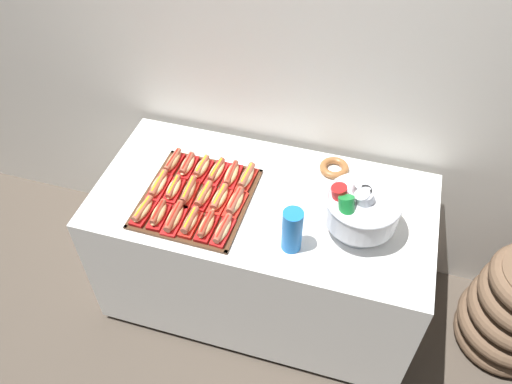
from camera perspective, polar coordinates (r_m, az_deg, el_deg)
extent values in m
plane|color=#4C4238|center=(3.00, 0.62, -11.18)|extent=(10.00, 10.00, 0.00)
cube|color=silver|center=(2.42, 4.14, 15.66)|extent=(6.00, 0.10, 2.60)
cube|color=white|center=(2.66, 0.69, -6.35)|extent=(1.57, 0.79, 0.75)
cylinder|color=black|center=(3.02, -13.87, -12.09)|extent=(0.05, 0.05, 0.04)
cylinder|color=black|center=(2.82, 13.13, -18.82)|extent=(0.05, 0.05, 0.04)
cylinder|color=black|center=(3.31, -9.47, -3.91)|extent=(0.05, 0.05, 0.04)
cylinder|color=black|center=(3.13, 14.47, -9.26)|extent=(0.05, 0.05, 0.04)
torus|color=brown|center=(3.09, 25.46, -13.92)|extent=(0.48, 0.48, 0.11)
torus|color=brown|center=(2.99, 26.19, -12.73)|extent=(0.51, 0.51, 0.11)
cube|color=#472B19|center=(2.38, -6.56, -0.71)|extent=(0.49, 0.53, 0.01)
cube|color=#472B19|center=(2.23, -8.99, -5.15)|extent=(0.48, 0.02, 0.01)
cube|color=#472B19|center=(2.54, -4.46, 3.41)|extent=(0.48, 0.02, 0.01)
cube|color=#472B19|center=(2.46, -11.58, 0.58)|extent=(0.02, 0.53, 0.01)
cube|color=#472B19|center=(2.32, -1.26, -1.83)|extent=(0.02, 0.53, 0.01)
cube|color=#B21414|center=(2.34, -12.33, -2.31)|extent=(0.07, 0.16, 0.02)
ellipsoid|color=#E0BC7F|center=(2.33, -12.41, -1.96)|extent=(0.06, 0.15, 0.04)
cylinder|color=#A8563D|center=(2.32, -12.46, -1.77)|extent=(0.04, 0.15, 0.03)
cylinder|color=yellow|center=(2.31, -12.51, -1.55)|extent=(0.02, 0.12, 0.01)
cube|color=#B21414|center=(2.32, -10.68, -2.73)|extent=(0.07, 0.16, 0.02)
ellipsoid|color=tan|center=(2.30, -10.76, -2.35)|extent=(0.06, 0.14, 0.04)
cylinder|color=brown|center=(2.29, -10.80, -2.14)|extent=(0.03, 0.13, 0.03)
cylinder|color=red|center=(2.28, -10.84, -1.94)|extent=(0.01, 0.11, 0.01)
cube|color=red|center=(2.29, -8.98, -3.17)|extent=(0.07, 0.18, 0.02)
ellipsoid|color=tan|center=(2.27, -9.04, -2.82)|extent=(0.06, 0.17, 0.04)
cylinder|color=brown|center=(2.26, -9.08, -2.62)|extent=(0.04, 0.17, 0.03)
cylinder|color=red|center=(2.25, -9.12, -2.37)|extent=(0.01, 0.14, 0.01)
cube|color=red|center=(2.27, -7.25, -3.60)|extent=(0.06, 0.15, 0.02)
ellipsoid|color=beige|center=(2.25, -7.30, -3.26)|extent=(0.05, 0.14, 0.04)
cylinder|color=#9E4C38|center=(2.24, -7.32, -3.07)|extent=(0.04, 0.14, 0.03)
cylinder|color=yellow|center=(2.23, -7.36, -2.82)|extent=(0.01, 0.12, 0.01)
cube|color=#B21414|center=(2.24, -5.48, -4.05)|extent=(0.07, 0.16, 0.02)
ellipsoid|color=tan|center=(2.23, -5.52, -3.69)|extent=(0.05, 0.14, 0.04)
cylinder|color=brown|center=(2.22, -5.54, -3.49)|extent=(0.03, 0.14, 0.03)
cylinder|color=red|center=(2.21, -5.56, -3.28)|extent=(0.01, 0.12, 0.01)
cube|color=red|center=(2.22, -3.67, -4.50)|extent=(0.07, 0.17, 0.02)
ellipsoid|color=#E0BC7F|center=(2.21, -3.69, -4.18)|extent=(0.06, 0.16, 0.04)
cylinder|color=#9E4C38|center=(2.20, -3.71, -4.00)|extent=(0.04, 0.16, 0.03)
cylinder|color=red|center=(2.19, -3.72, -3.78)|extent=(0.02, 0.13, 0.01)
cube|color=red|center=(2.44, -10.67, 0.46)|extent=(0.07, 0.18, 0.02)
ellipsoid|color=beige|center=(2.42, -10.74, 0.81)|extent=(0.05, 0.16, 0.04)
cylinder|color=#A8563D|center=(2.42, -10.77, 1.00)|extent=(0.03, 0.16, 0.03)
cylinder|color=yellow|center=(2.41, -10.82, 1.24)|extent=(0.01, 0.14, 0.01)
cube|color=#B21414|center=(2.41, -9.06, 0.08)|extent=(0.07, 0.16, 0.02)
ellipsoid|color=#E0BC7F|center=(2.40, -9.12, 0.43)|extent=(0.06, 0.14, 0.04)
cylinder|color=#9E4C38|center=(2.39, -9.15, 0.62)|extent=(0.03, 0.14, 0.03)
cylinder|color=yellow|center=(2.38, -9.18, 0.82)|extent=(0.01, 0.12, 0.01)
cube|color=red|center=(2.39, -7.42, -0.30)|extent=(0.07, 0.18, 0.02)
ellipsoid|color=beige|center=(2.37, -7.48, 0.10)|extent=(0.05, 0.17, 0.04)
cylinder|color=#9E4C38|center=(2.36, -7.51, 0.32)|extent=(0.04, 0.16, 0.03)
cylinder|color=yellow|center=(2.35, -7.54, 0.57)|extent=(0.01, 0.13, 0.01)
cube|color=#B21414|center=(2.36, -5.75, -0.69)|extent=(0.07, 0.16, 0.02)
ellipsoid|color=tan|center=(2.35, -5.78, -0.34)|extent=(0.06, 0.15, 0.04)
cylinder|color=#A8563D|center=(2.34, -5.80, -0.15)|extent=(0.04, 0.15, 0.03)
cylinder|color=yellow|center=(2.33, -5.83, 0.10)|extent=(0.01, 0.12, 0.01)
cube|color=red|center=(2.34, -4.04, -1.09)|extent=(0.08, 0.17, 0.02)
ellipsoid|color=#E0BC7F|center=(2.33, -4.07, -0.70)|extent=(0.06, 0.16, 0.04)
cylinder|color=#A8563D|center=(2.32, -4.08, -0.48)|extent=(0.04, 0.15, 0.03)
cylinder|color=yellow|center=(2.31, -4.10, -0.24)|extent=(0.01, 0.12, 0.01)
cube|color=red|center=(2.32, -2.30, -1.49)|extent=(0.08, 0.17, 0.02)
ellipsoid|color=tan|center=(2.31, -2.32, -1.11)|extent=(0.06, 0.16, 0.04)
cylinder|color=#9E4C38|center=(2.30, -2.33, -0.91)|extent=(0.04, 0.15, 0.03)
cylinder|color=red|center=(2.29, -2.34, -0.66)|extent=(0.02, 0.13, 0.01)
cube|color=#B21414|center=(2.54, -9.14, 3.01)|extent=(0.06, 0.16, 0.02)
ellipsoid|color=tan|center=(2.53, -9.19, 3.39)|extent=(0.05, 0.15, 0.04)
cylinder|color=#A8563D|center=(2.52, -9.23, 3.59)|extent=(0.03, 0.15, 0.03)
cylinder|color=red|center=(2.51, -9.26, 3.80)|extent=(0.01, 0.13, 0.01)
cube|color=#B21414|center=(2.52, -7.58, 2.68)|extent=(0.07, 0.16, 0.02)
ellipsoid|color=beige|center=(2.50, -7.62, 3.02)|extent=(0.05, 0.15, 0.04)
cylinder|color=#9E4C38|center=(2.49, -7.65, 3.21)|extent=(0.03, 0.14, 0.03)
cylinder|color=red|center=(2.48, -7.68, 3.44)|extent=(0.01, 0.12, 0.01)
cube|color=#B21414|center=(2.49, -5.99, 2.34)|extent=(0.07, 0.16, 0.02)
ellipsoid|color=#E0BC7F|center=(2.48, -6.03, 2.73)|extent=(0.06, 0.15, 0.04)
cylinder|color=#A8563D|center=(2.47, -6.05, 2.96)|extent=(0.04, 0.13, 0.03)
cylinder|color=yellow|center=(2.46, -6.08, 3.17)|extent=(0.01, 0.11, 0.01)
cube|color=red|center=(2.47, -4.37, 1.99)|extent=(0.08, 0.18, 0.02)
ellipsoid|color=#E0BC7F|center=(2.45, -4.40, 2.33)|extent=(0.06, 0.16, 0.04)
cylinder|color=brown|center=(2.45, -4.41, 2.52)|extent=(0.04, 0.15, 0.03)
cylinder|color=yellow|center=(2.44, -4.43, 2.74)|extent=(0.02, 0.13, 0.01)
cube|color=#B21414|center=(2.45, -2.72, 1.63)|extent=(0.07, 0.18, 0.02)
ellipsoid|color=tan|center=(2.43, -2.74, 1.98)|extent=(0.06, 0.16, 0.04)
cylinder|color=brown|center=(2.43, -2.75, 2.17)|extent=(0.03, 0.15, 0.03)
cylinder|color=red|center=(2.42, -2.76, 2.37)|extent=(0.01, 0.13, 0.01)
cube|color=red|center=(2.43, -1.05, 1.26)|extent=(0.07, 0.17, 0.02)
ellipsoid|color=beige|center=(2.41, -1.06, 1.67)|extent=(0.06, 0.16, 0.04)
cylinder|color=#A8563D|center=(2.40, -1.07, 1.90)|extent=(0.04, 0.15, 0.03)
cylinder|color=yellow|center=(2.39, -1.07, 2.15)|extent=(0.02, 0.13, 0.01)
cylinder|color=silver|center=(2.29, 11.18, -4.03)|extent=(0.21, 0.21, 0.02)
cone|color=silver|center=(2.26, 11.32, -3.39)|extent=(0.07, 0.07, 0.06)
cylinder|color=silver|center=(2.19, 11.65, -1.89)|extent=(0.31, 0.31, 0.12)
torus|color=silver|center=(2.15, 11.88, -0.86)|extent=(0.32, 0.32, 0.02)
cylinder|color=#B7BCC6|center=(2.16, 12.16, -1.08)|extent=(0.12, 0.12, 0.14)
cylinder|color=black|center=(2.16, 12.11, -0.90)|extent=(0.12, 0.11, 0.14)
cylinder|color=#B7BCC6|center=(2.19, 11.25, 0.02)|extent=(0.10, 0.10, 0.14)
cylinder|color=red|center=(2.15, 9.27, -0.64)|extent=(0.10, 0.08, 0.13)
cylinder|color=#197A33|center=(2.11, 10.01, -2.08)|extent=(0.10, 0.11, 0.15)
cylinder|color=#B7BCC6|center=(2.15, 11.95, -1.26)|extent=(0.12, 0.10, 0.15)
cylinder|color=blue|center=(2.15, 3.95, -5.12)|extent=(0.08, 0.08, 0.11)
cylinder|color=blue|center=(2.14, 3.98, -4.78)|extent=(0.08, 0.08, 0.11)
cylinder|color=blue|center=(2.12, 4.00, -4.44)|extent=(0.09, 0.09, 0.11)
cylinder|color=blue|center=(2.11, 4.03, -4.09)|extent=(0.09, 0.09, 0.11)
cylinder|color=blue|center=(2.09, 4.06, -3.74)|extent=(0.09, 0.09, 0.11)
cylinder|color=blue|center=(2.08, 4.09, -3.39)|extent=(0.09, 0.09, 0.11)
torus|color=brown|center=(2.52, 8.65, 2.66)|extent=(0.14, 0.14, 0.04)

